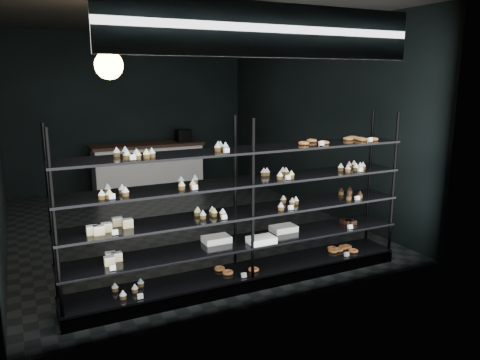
{
  "coord_description": "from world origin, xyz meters",
  "views": [
    {
      "loc": [
        -2.27,
        -6.92,
        2.32
      ],
      "look_at": [
        0.17,
        -1.9,
        1.09
      ],
      "focal_mm": 35.0,
      "sensor_mm": 36.0,
      "label": 1
    }
  ],
  "objects": [
    {
      "name": "room",
      "position": [
        0.0,
        0.0,
        1.6
      ],
      "size": [
        5.01,
        6.01,
        3.2
      ],
      "color": "black",
      "rests_on": "ground"
    },
    {
      "name": "service_counter",
      "position": [
        0.21,
        2.5,
        0.5
      ],
      "size": [
        2.29,
        0.65,
        1.23
      ],
      "color": "silver",
      "rests_on": "room"
    },
    {
      "name": "display_shelf",
      "position": [
        -0.07,
        -2.45,
        0.63
      ],
      "size": [
        4.0,
        0.5,
        1.91
      ],
      "color": "black",
      "rests_on": "room"
    },
    {
      "name": "signage",
      "position": [
        0.0,
        -2.93,
        2.75
      ],
      "size": [
        3.3,
        0.05,
        0.5
      ],
      "color": "#0D0C40",
      "rests_on": "room"
    },
    {
      "name": "pendant_lamp",
      "position": [
        -1.22,
        -1.38,
        2.45
      ],
      "size": [
        0.32,
        0.32,
        0.89
      ],
      "color": "black",
      "rests_on": "room"
    }
  ]
}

